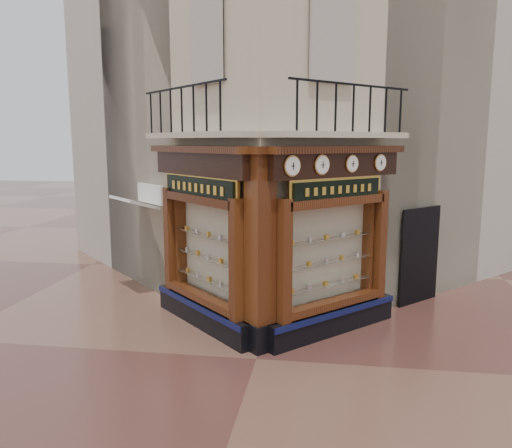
% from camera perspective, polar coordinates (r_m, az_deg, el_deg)
% --- Properties ---
extents(ground, '(80.00, 80.00, 0.00)m').
position_cam_1_polar(ground, '(9.78, 0.04, -15.18)').
color(ground, '#4F2B25').
rests_on(ground, ground).
extents(main_building, '(11.31, 11.31, 12.00)m').
position_cam_1_polar(main_building, '(15.14, 3.53, 16.71)').
color(main_building, '#BCAC93').
rests_on(main_building, ground).
extents(neighbour_left, '(11.31, 11.31, 11.00)m').
position_cam_1_polar(neighbour_left, '(17.89, -3.97, 13.96)').
color(neighbour_left, '#B1AA9A').
rests_on(neighbour_left, ground).
extents(neighbour_right, '(11.31, 11.31, 11.00)m').
position_cam_1_polar(neighbour_right, '(17.53, 12.54, 13.86)').
color(neighbour_right, '#B1AA9A').
rests_on(neighbour_right, ground).
extents(shopfront_left, '(2.86, 2.86, 3.98)m').
position_cam_1_polar(shopfront_left, '(10.91, -6.10, -1.70)').
color(shopfront_left, black).
rests_on(shopfront_left, ground).
extents(shopfront_right, '(2.86, 2.86, 3.98)m').
position_cam_1_polar(shopfront_right, '(10.58, 8.84, -2.11)').
color(shopfront_right, black).
rests_on(shopfront_right, ground).
extents(corner_pilaster, '(0.85, 0.85, 3.98)m').
position_cam_1_polar(corner_pilaster, '(9.62, 0.47, -3.32)').
color(corner_pilaster, black).
rests_on(corner_pilaster, ground).
extents(balcony, '(5.94, 2.97, 1.03)m').
position_cam_1_polar(balcony, '(10.37, 1.24, 10.22)').
color(balcony, '#BCAC93').
rests_on(balcony, ground).
extents(clock_a, '(0.32, 0.32, 0.40)m').
position_cam_1_polar(clock_a, '(9.33, 4.14, 6.63)').
color(clock_a, '#B0783A').
rests_on(clock_a, ground).
extents(clock_b, '(0.32, 0.32, 0.40)m').
position_cam_1_polar(clock_b, '(9.85, 7.53, 6.72)').
color(clock_b, '#B0783A').
rests_on(clock_b, ground).
extents(clock_c, '(0.29, 0.29, 0.36)m').
position_cam_1_polar(clock_c, '(10.46, 10.89, 6.78)').
color(clock_c, '#B0783A').
rests_on(clock_c, ground).
extents(clock_d, '(0.30, 0.30, 0.37)m').
position_cam_1_polar(clock_d, '(11.13, 13.99, 6.82)').
color(clock_d, '#B0783A').
rests_on(clock_d, ground).
extents(awning, '(1.59, 1.59, 0.33)m').
position_cam_1_polar(awning, '(13.90, -13.33, -7.88)').
color(awning, silver).
rests_on(awning, ground).
extents(signboard_left, '(2.12, 2.12, 0.57)m').
position_cam_1_polar(signboard_left, '(10.72, -6.56, 4.16)').
color(signboard_left, gold).
rests_on(signboard_left, ground).
extents(signboard_right, '(1.89, 1.89, 0.50)m').
position_cam_1_polar(signboard_right, '(10.36, 9.30, 3.92)').
color(signboard_right, gold).
rests_on(signboard_right, ground).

